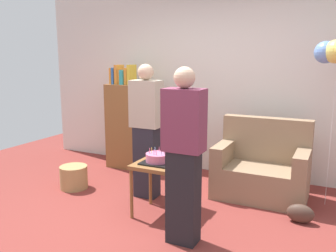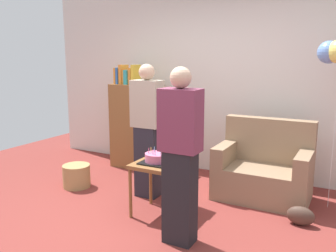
{
  "view_description": "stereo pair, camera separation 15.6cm",
  "coord_description": "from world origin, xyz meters",
  "views": [
    {
      "loc": [
        1.62,
        -2.99,
        1.71
      ],
      "look_at": [
        -0.09,
        0.52,
        0.95
      ],
      "focal_mm": 38.12,
      "sensor_mm": 36.0,
      "label": 1
    },
    {
      "loc": [
        1.76,
        -2.92,
        1.71
      ],
      "look_at": [
        -0.09,
        0.52,
        0.95
      ],
      "focal_mm": 38.12,
      "sensor_mm": 36.0,
      "label": 2
    }
  ],
  "objects": [
    {
      "name": "side_table",
      "position": [
        -0.09,
        0.27,
        0.5
      ],
      "size": [
        0.48,
        0.48,
        0.59
      ],
      "color": "brown",
      "rests_on": "ground_plane"
    },
    {
      "name": "birthday_cake",
      "position": [
        -0.09,
        0.27,
        0.64
      ],
      "size": [
        0.32,
        0.32,
        0.17
      ],
      "color": "black",
      "rests_on": "side_table"
    },
    {
      "name": "wall_back",
      "position": [
        0.0,
        2.05,
        1.35
      ],
      "size": [
        6.0,
        0.1,
        2.7
      ],
      "primitive_type": "cube",
      "color": "silver",
      "rests_on": "ground_plane"
    },
    {
      "name": "bookshelf",
      "position": [
        -1.23,
        1.62,
        0.68
      ],
      "size": [
        0.8,
        0.36,
        1.6
      ],
      "color": "brown",
      "rests_on": "ground_plane"
    },
    {
      "name": "handbag",
      "position": [
        1.35,
        0.74,
        0.1
      ],
      "size": [
        0.28,
        0.14,
        0.2
      ],
      "primitive_type": "ellipsoid",
      "color": "#473328",
      "rests_on": "ground_plane"
    },
    {
      "name": "ground_plane",
      "position": [
        0.0,
        0.0,
        0.0
      ],
      "size": [
        8.0,
        8.0,
        0.0
      ],
      "primitive_type": "plane",
      "color": "maroon"
    },
    {
      "name": "person_blowing_candles",
      "position": [
        -0.46,
        0.68,
        0.83
      ],
      "size": [
        0.36,
        0.22,
        1.63
      ],
      "rotation": [
        0.0,
        0.0,
        0.14
      ],
      "color": "#23232D",
      "rests_on": "ground_plane"
    },
    {
      "name": "wicker_basket",
      "position": [
        -1.46,
        0.5,
        0.15
      ],
      "size": [
        0.36,
        0.36,
        0.3
      ],
      "primitive_type": "cylinder",
      "color": "#A88451",
      "rests_on": "ground_plane"
    },
    {
      "name": "couch",
      "position": [
        0.82,
        1.31,
        0.34
      ],
      "size": [
        1.1,
        0.7,
        0.96
      ],
      "color": "#8C7054",
      "rests_on": "ground_plane"
    },
    {
      "name": "person_holding_cake",
      "position": [
        0.4,
        -0.14,
        0.83
      ],
      "size": [
        0.36,
        0.22,
        1.63
      ],
      "rotation": [
        0.0,
        0.0,
        3.13
      ],
      "color": "black",
      "rests_on": "ground_plane"
    }
  ]
}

